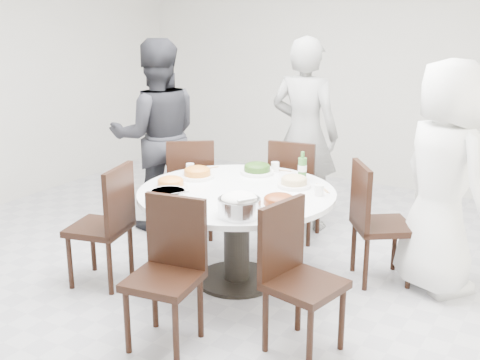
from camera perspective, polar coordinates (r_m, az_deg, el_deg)
The scene contains 22 objects.
floor at distance 4.99m, azimuth -1.22°, elevation -8.60°, with size 6.00×6.00×0.01m, color #B7B7BC.
wall_back at distance 7.26m, azimuth 11.71°, elevation 10.55°, with size 6.00×0.01×2.80m, color silver.
dining_table at distance 4.67m, azimuth -0.32°, elevation -5.39°, with size 1.50×1.50×0.75m, color white.
chair_ne at distance 4.79m, azimuth 13.40°, elevation -4.00°, with size 0.42×0.42×0.95m, color black.
chair_n at distance 5.53m, azimuth 5.36°, elevation -0.81°, with size 0.42×0.42×0.95m, color black.
chair_nw at distance 5.58m, azimuth -4.72°, elevation -0.64°, with size 0.42×0.42×0.95m, color black.
chair_sw at distance 4.74m, azimuth -13.24°, elevation -4.19°, with size 0.42×0.42×0.95m, color black.
chair_s at distance 3.82m, azimuth -7.30°, elevation -9.10°, with size 0.42×0.42×0.95m, color black.
chair_se at distance 3.75m, azimuth 6.18°, elevation -9.55°, with size 0.42×0.42×0.95m, color black.
diner_right at distance 4.66m, azimuth 18.73°, elevation 0.14°, with size 0.85×0.56×1.75m, color white.
diner_middle at distance 5.73m, azimuth 6.12°, elevation 4.32°, with size 0.67×0.44×1.83m, color black.
diner_left at distance 5.73m, azimuth -7.89°, elevation 4.16°, with size 0.88×0.68×1.81m, color black.
dish_greens at distance 4.97m, azimuth 1.63°, elevation 1.00°, with size 0.28×0.28×0.07m, color white.
dish_pale at distance 4.64m, azimuth 5.15°, elevation -0.24°, with size 0.26×0.26×0.07m, color white.
dish_orange at distance 4.87m, azimuth -4.07°, elevation 0.63°, with size 0.28×0.28×0.07m, color white.
dish_redbrown at distance 4.17m, azimuth 3.73°, elevation -2.15°, with size 0.28×0.28×0.07m, color white.
dish_tofu at distance 4.61m, azimuth -6.59°, elevation -0.42°, with size 0.25×0.25×0.07m, color white.
rice_bowl at distance 3.99m, azimuth -0.08°, elevation -2.62°, with size 0.29×0.29×0.12m, color silver.
soup_bowl at distance 4.30m, azimuth -6.82°, elevation -1.56°, with size 0.27×0.27×0.08m, color white.
beverage_bottle at distance 4.79m, azimuth 5.93°, elevation 1.31°, with size 0.07×0.07×0.24m, color #36742E.
tea_cups at distance 5.03m, azimuth 3.00°, elevation 1.20°, with size 0.07×0.07×0.08m, color white.
chopsticks at distance 5.11m, azimuth 3.75°, elevation 1.04°, with size 0.24×0.04×0.01m, color tan, non-canonical shape.
Camera 1 is at (2.43, -3.80, 2.12)m, focal length 45.00 mm.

